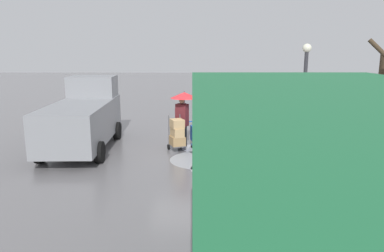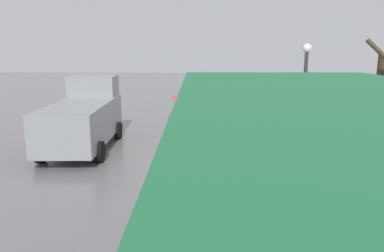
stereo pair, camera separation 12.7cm
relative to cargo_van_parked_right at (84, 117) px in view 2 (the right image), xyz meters
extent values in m
plane|color=slate|center=(-3.81, 0.49, -1.18)|extent=(90.00, 90.00, 0.00)
cylinder|color=#ADAFB5|center=(-5.57, -0.87, -1.18)|extent=(1.69, 1.69, 0.01)
cylinder|color=#999BA0|center=(-4.40, 1.46, -1.18)|extent=(2.11, 2.11, 0.01)
cylinder|color=silver|center=(-4.37, -0.02, -1.18)|extent=(1.39, 1.39, 0.01)
cylinder|color=#ADAFB5|center=(-5.14, 2.44, -1.18)|extent=(2.14, 2.14, 0.01)
cube|color=gray|center=(-0.01, 0.26, -0.12)|extent=(2.17, 5.27, 1.40)
cube|color=gray|center=(0.07, -1.64, 1.00)|extent=(1.90, 1.47, 0.84)
cube|color=black|center=(0.10, -2.36, 0.20)|extent=(1.66, 0.13, 0.63)
cube|color=#232326|center=(0.10, -2.40, -0.86)|extent=(1.96, 0.24, 0.24)
cylinder|color=black|center=(1.03, -1.31, -0.82)|extent=(0.27, 0.73, 0.72)
cylinder|color=black|center=(-0.92, -1.39, -0.82)|extent=(0.27, 0.73, 0.72)
cylinder|color=black|center=(0.90, 1.91, -0.82)|extent=(0.27, 0.73, 0.72)
cylinder|color=black|center=(-1.05, 1.83, -0.82)|extent=(0.27, 0.73, 0.72)
cube|color=#1951B2|center=(-4.34, 0.18, -0.58)|extent=(0.69, 0.87, 0.56)
cube|color=#1951B2|center=(-4.34, 0.18, -1.04)|extent=(0.62, 0.78, 0.04)
cylinder|color=#1951B2|center=(-4.24, -0.22, -0.18)|extent=(0.57, 0.18, 0.04)
sphere|color=black|center=(-4.62, 0.42, -1.13)|extent=(0.10, 0.10, 0.10)
sphere|color=black|center=(-4.22, 0.53, -1.13)|extent=(0.10, 0.10, 0.10)
sphere|color=black|center=(-4.47, -0.16, -1.13)|extent=(0.10, 0.10, 0.10)
sphere|color=black|center=(-4.06, -0.06, -1.13)|extent=(0.10, 0.10, 0.10)
cube|color=#515156|center=(-3.54, 0.37, -0.96)|extent=(0.68, 0.74, 0.03)
cylinder|color=#515156|center=(-3.62, 0.01, -0.41)|extent=(0.04, 0.04, 1.10)
cylinder|color=#515156|center=(-3.22, 0.19, -0.41)|extent=(0.04, 0.04, 1.10)
cylinder|color=black|center=(-3.64, 0.00, -1.08)|extent=(0.13, 0.20, 0.20)
cylinder|color=black|center=(-3.20, 0.19, -1.08)|extent=(0.13, 0.20, 0.20)
cube|color=#A37F51|center=(-3.54, 0.37, -0.79)|extent=(0.65, 0.70, 0.32)
cube|color=tan|center=(-3.54, 0.37, -0.46)|extent=(0.57, 0.68, 0.33)
cube|color=tan|center=(-3.54, 0.37, -0.14)|extent=(0.58, 0.62, 0.31)
cylinder|color=black|center=(-4.66, 1.81, -0.77)|extent=(0.18, 0.18, 0.82)
cylinder|color=black|center=(-4.63, 1.61, -0.77)|extent=(0.18, 0.18, 0.82)
cube|color=black|center=(-4.65, 1.71, 0.06)|extent=(0.34, 0.48, 0.84)
sphere|color=#8C6647|center=(-4.65, 1.71, 0.60)|extent=(0.22, 0.22, 0.22)
cylinder|color=black|center=(-4.68, 1.97, 0.01)|extent=(0.10, 0.10, 0.55)
cylinder|color=black|center=(-4.60, 1.54, 0.28)|extent=(0.31, 0.14, 0.50)
cylinder|color=#333338|center=(-4.63, 1.61, 0.44)|extent=(0.02, 0.02, 0.86)
cone|color=navy|center=(-4.63, 1.61, 0.82)|extent=(1.04, 1.04, 0.22)
sphere|color=#333338|center=(-4.63, 1.61, 0.95)|extent=(0.04, 0.04, 0.04)
cube|color=#33664C|center=(-4.85, 1.68, 0.10)|extent=(0.20, 0.32, 0.44)
cylinder|color=black|center=(-5.54, -0.19, -0.77)|extent=(0.18, 0.18, 0.82)
cylinder|color=black|center=(-5.41, -0.04, -0.77)|extent=(0.18, 0.18, 0.82)
cube|color=#282D47|center=(-5.47, -0.11, 0.06)|extent=(0.50, 0.52, 0.84)
sphere|color=tan|center=(-5.47, -0.11, 0.60)|extent=(0.22, 0.22, 0.22)
cylinder|color=#282D47|center=(-5.64, -0.31, 0.01)|extent=(0.10, 0.10, 0.55)
cylinder|color=#282D47|center=(-5.37, 0.04, 0.28)|extent=(0.29, 0.27, 0.50)
cylinder|color=#333338|center=(-5.41, -0.04, 0.44)|extent=(0.02, 0.02, 0.86)
cone|color=yellow|center=(-5.41, -0.04, 0.82)|extent=(1.04, 1.04, 0.22)
sphere|color=#333338|center=(-5.41, -0.04, 0.95)|extent=(0.04, 0.04, 0.04)
cylinder|color=black|center=(-5.98, 1.11, -0.77)|extent=(0.18, 0.18, 0.82)
cylinder|color=black|center=(-5.85, 0.95, -0.77)|extent=(0.18, 0.18, 0.82)
cube|color=slate|center=(-5.91, 1.03, 0.06)|extent=(0.49, 0.52, 0.84)
sphere|color=beige|center=(-5.91, 1.03, 0.60)|extent=(0.22, 0.22, 0.22)
cylinder|color=slate|center=(-6.08, 1.23, 0.01)|extent=(0.10, 0.10, 0.55)
cylinder|color=slate|center=(-5.79, 0.90, 0.28)|extent=(0.30, 0.27, 0.50)
cylinder|color=#333338|center=(-5.85, 0.95, 0.44)|extent=(0.02, 0.02, 0.86)
cone|color=white|center=(-5.85, 0.95, 0.82)|extent=(1.04, 1.04, 0.22)
sphere|color=#333338|center=(-5.85, 0.95, 0.95)|extent=(0.04, 0.04, 0.04)
cube|color=#33664C|center=(-6.07, 0.90, 0.10)|extent=(0.31, 0.33, 0.44)
cylinder|color=black|center=(-3.60, -0.31, -0.77)|extent=(0.18, 0.18, 0.82)
cylinder|color=black|center=(-3.78, -0.22, -0.77)|extent=(0.18, 0.18, 0.82)
cube|color=#5B1E23|center=(-3.69, -0.26, 0.06)|extent=(0.52, 0.45, 0.84)
sphere|color=tan|center=(-3.69, -0.26, 0.60)|extent=(0.22, 0.22, 0.22)
cylinder|color=#5B1E23|center=(-3.46, -0.38, 0.01)|extent=(0.10, 0.10, 0.55)
cylinder|color=#5B1E23|center=(-3.86, -0.20, 0.28)|extent=(0.23, 0.31, 0.50)
cylinder|color=#333338|center=(-3.78, -0.22, 0.44)|extent=(0.02, 0.02, 0.86)
cone|color=red|center=(-3.78, -0.22, 0.82)|extent=(1.04, 1.04, 0.22)
sphere|color=#333338|center=(-3.78, -0.22, 0.95)|extent=(0.04, 0.04, 0.04)
cylinder|color=#423323|center=(-7.86, 6.32, 0.63)|extent=(0.24, 0.24, 3.62)
cylinder|color=#2D2D33|center=(-7.72, 1.56, 0.62)|extent=(0.12, 0.12, 3.60)
sphere|color=#EAEACC|center=(-7.72, 1.56, 2.54)|extent=(0.28, 0.28, 0.28)
camera|label=1|loc=(-4.32, 13.34, 2.52)|focal=34.10mm
camera|label=2|loc=(-4.45, 13.34, 2.52)|focal=34.10mm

